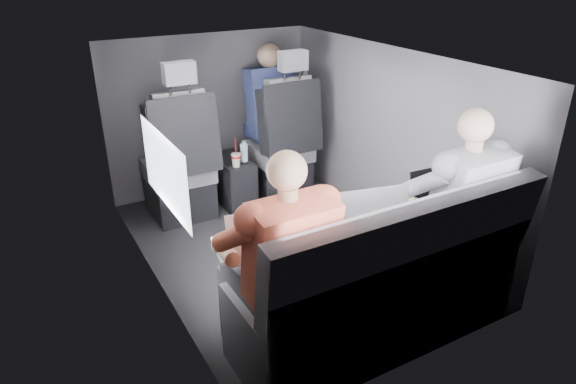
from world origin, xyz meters
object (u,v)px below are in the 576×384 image
rear_bench (381,291)px  soda_cup (236,160)px  front_seat_right (282,151)px  laptop_silver (361,219)px  passenger_rear_right (447,208)px  passenger_front_right (270,103)px  center_console (233,181)px  water_bottle (244,153)px  passenger_rear_left (276,261)px  laptop_black (422,193)px  laptop_white (255,242)px  front_seat_left (181,171)px

rear_bench → soda_cup: (-0.04, 1.77, 0.15)m
front_seat_right → rear_bench: front_seat_right is taller
laptop_silver → passenger_rear_right: size_ratio=0.35×
laptop_silver → passenger_front_right: size_ratio=0.52×
front_seat_right → passenger_front_right: front_seat_right is taller
center_console → water_bottle: 0.31m
rear_bench → passenger_rear_right: (0.52, 0.10, 0.32)m
rear_bench → passenger_rear_left: (-0.58, 0.10, 0.31)m
passenger_rear_left → front_seat_right: bearing=60.3°
soda_cup → passenger_rear_right: bearing=-71.7°
laptop_black → passenger_front_right: bearing=91.7°
passenger_front_right → passenger_rear_right: bearing=-88.8°
laptop_white → front_seat_left: bearing=84.8°
passenger_rear_left → laptop_silver: bearing=11.3°
center_console → laptop_silver: (0.00, -1.73, 0.44)m
rear_bench → water_bottle: size_ratio=9.24×
front_seat_right → laptop_black: front_seat_right is taller
rear_bench → passenger_front_right: 2.26m
front_seat_left → soda_cup: (0.41, -0.13, 0.06)m
laptop_silver → passenger_rear_right: 0.53m
soda_cup → laptop_silver: bearing=-88.5°
water_bottle → passenger_rear_right: 1.80m
laptop_silver → laptop_black: 0.54m
rear_bench → laptop_black: bearing=30.6°
laptop_white → passenger_front_right: (1.07, 1.87, 0.12)m
passenger_rear_left → passenger_rear_right: bearing=-0.0°
laptop_black → passenger_rear_right: size_ratio=0.29×
center_console → passenger_front_right: (0.47, 0.22, 0.55)m
soda_cup → laptop_white: (-0.56, -1.48, 0.18)m
soda_cup → laptop_white: bearing=-110.7°
laptop_silver → passenger_rear_right: bearing=-12.9°
front_seat_right → passenger_rear_right: front_seat_right is taller
laptop_white → passenger_front_right: size_ratio=0.47×
front_seat_left → passenger_rear_left: 1.82m
laptop_black → front_seat_left: bearing=121.7°
laptop_black → laptop_silver: bearing=-169.1°
center_console → laptop_white: laptop_white is taller
soda_cup → laptop_white: laptop_white is taller
passenger_rear_right → passenger_front_right: size_ratio=1.48×
rear_bench → center_console: bearing=90.0°
water_bottle → passenger_front_right: (0.41, 0.33, 0.27)m
water_bottle → passenger_rear_right: size_ratio=0.14×
rear_bench → passenger_rear_left: bearing=170.7°
center_console → laptop_white: bearing=-109.9°
center_console → soda_cup: bearing=-101.9°
front_seat_right → soda_cup: bearing=-164.8°
water_bottle → passenger_rear_left: size_ratio=0.14×
front_seat_left → laptop_white: front_seat_left is taller
soda_cup → laptop_silver: size_ratio=0.54×
soda_cup → passenger_rear_left: (-0.54, -1.67, 0.16)m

